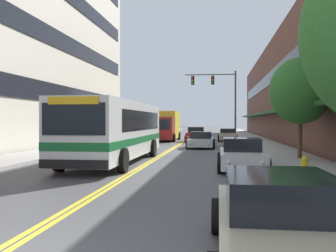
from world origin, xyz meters
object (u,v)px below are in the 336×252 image
(car_white_parked_right_far, at_px, (242,155))
(car_beige_parked_right_foreground, at_px, (281,223))
(box_truck, at_px, (165,126))
(fire_hydrant, at_px, (304,171))
(street_tree_right_mid, at_px, (300,91))
(car_red_moving_lead, at_px, (196,135))
(car_silver_moving_second, at_px, (201,140))
(city_bus, at_px, (117,128))
(traffic_signal_mast, at_px, (219,92))
(car_champagne_parked_right_mid, at_px, (227,135))
(car_dark_grey_parked_left_mid, at_px, (139,136))
(car_charcoal_parked_left_far, at_px, (118,139))

(car_white_parked_right_far, bearing_deg, car_beige_parked_right_foreground, -90.49)
(box_truck, bearing_deg, fire_hydrant, -73.61)
(street_tree_right_mid, bearing_deg, car_beige_parked_right_foreground, -102.75)
(car_red_moving_lead, bearing_deg, street_tree_right_mid, -70.14)
(car_white_parked_right_far, bearing_deg, street_tree_right_mid, 50.25)
(fire_hydrant, bearing_deg, car_silver_moving_second, 102.32)
(city_bus, bearing_deg, traffic_signal_mast, 76.56)
(traffic_signal_mast, bearing_deg, car_silver_moving_second, -97.35)
(car_champagne_parked_right_mid, height_order, street_tree_right_mid, street_tree_right_mid)
(car_beige_parked_right_foreground, bearing_deg, car_champagne_parked_right_mid, 89.91)
(car_beige_parked_right_foreground, distance_m, box_truck, 34.17)
(car_champagne_parked_right_mid, height_order, fire_hydrant, car_champagne_parked_right_mid)
(city_bus, xyz_separation_m, box_truck, (-0.47, 20.68, -0.11))
(car_dark_grey_parked_left_mid, bearing_deg, traffic_signal_mast, 25.92)
(car_dark_grey_parked_left_mid, distance_m, car_beige_parked_right_foreground, 31.93)
(car_champagne_parked_right_mid, bearing_deg, traffic_signal_mast, 150.07)
(car_beige_parked_right_foreground, bearing_deg, car_dark_grey_parked_left_mid, 105.79)
(car_beige_parked_right_foreground, bearing_deg, car_charcoal_parked_left_far, 110.72)
(car_beige_parked_right_foreground, height_order, car_silver_moving_second, car_beige_parked_right_foreground)
(car_silver_moving_second, bearing_deg, car_dark_grey_parked_left_mid, 132.46)
(car_red_moving_lead, height_order, street_tree_right_mid, street_tree_right_mid)
(car_red_moving_lead, xyz_separation_m, fire_hydrant, (4.74, -26.13, -0.09))
(car_beige_parked_right_foreground, bearing_deg, box_truck, 100.90)
(car_red_moving_lead, relative_size, car_silver_moving_second, 0.97)
(car_dark_grey_parked_left_mid, bearing_deg, street_tree_right_mid, -53.61)
(city_bus, bearing_deg, car_beige_parked_right_foreground, -65.02)
(car_white_parked_right_far, bearing_deg, car_charcoal_parked_left_far, 125.84)
(box_truck, height_order, traffic_signal_mast, traffic_signal_mast)
(car_beige_parked_right_foreground, bearing_deg, car_silver_moving_second, 95.34)
(car_red_moving_lead, height_order, car_silver_moving_second, car_red_moving_lead)
(car_dark_grey_parked_left_mid, height_order, car_red_moving_lead, car_red_moving_lead)
(car_charcoal_parked_left_far, height_order, car_white_parked_right_far, car_charcoal_parked_left_far)
(car_red_moving_lead, distance_m, traffic_signal_mast, 5.61)
(car_dark_grey_parked_left_mid, height_order, car_white_parked_right_far, car_dark_grey_parked_left_mid)
(city_bus, relative_size, car_red_moving_lead, 2.38)
(car_dark_grey_parked_left_mid, xyz_separation_m, traffic_signal_mast, (7.88, 3.83, 4.56))
(car_red_moving_lead, distance_m, car_silver_moving_second, 8.53)
(car_red_moving_lead, relative_size, box_truck, 0.68)
(car_silver_moving_second, distance_m, box_truck, 10.81)
(street_tree_right_mid, distance_m, fire_hydrant, 9.15)
(city_bus, distance_m, car_champagne_parked_right_mid, 22.08)
(traffic_signal_mast, bearing_deg, car_charcoal_parked_left_far, -123.06)
(car_champagne_parked_right_mid, xyz_separation_m, car_red_moving_lead, (-3.15, -1.93, 0.07))
(city_bus, distance_m, box_truck, 20.69)
(car_silver_moving_second, bearing_deg, street_tree_right_mid, -59.07)
(car_dark_grey_parked_left_mid, distance_m, car_white_parked_right_far, 21.91)
(box_truck, relative_size, fire_hydrant, 7.99)
(car_dark_grey_parked_left_mid, relative_size, fire_hydrant, 5.41)
(car_white_parked_right_far, xyz_separation_m, car_silver_moving_second, (-2.30, 13.00, -0.04))
(car_white_parked_right_far, bearing_deg, car_champagne_parked_right_mid, 90.09)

